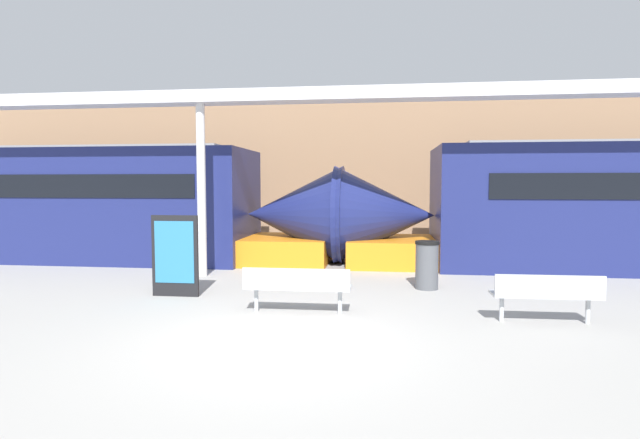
% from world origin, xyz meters
% --- Properties ---
extents(ground_plane, '(60.00, 60.00, 0.00)m').
position_xyz_m(ground_plane, '(0.00, 0.00, 0.00)').
color(ground_plane, '#9E9B96').
extents(station_wall, '(56.00, 0.20, 5.00)m').
position_xyz_m(station_wall, '(0.00, 11.04, 2.50)').
color(station_wall, '#937051').
rests_on(station_wall, ground_plane).
extents(train_right, '(15.45, 2.93, 3.20)m').
position_xyz_m(train_right, '(-7.47, 6.95, 1.51)').
color(train_right, navy).
rests_on(train_right, ground_plane).
extents(bench_near, '(1.76, 0.46, 0.77)m').
position_xyz_m(bench_near, '(-0.00, 1.50, 0.48)').
color(bench_near, '#ADB2B7').
rests_on(bench_near, ground_plane).
extents(bench_far, '(1.60, 0.47, 0.77)m').
position_xyz_m(bench_far, '(3.87, 1.38, 0.48)').
color(bench_far, '#ADB2B7').
rests_on(bench_far, ground_plane).
extents(trash_bin, '(0.48, 0.48, 0.98)m').
position_xyz_m(trash_bin, '(2.29, 3.79, 0.49)').
color(trash_bin, '#4C4F54').
rests_on(trash_bin, ground_plane).
extents(poster_board, '(0.90, 0.07, 1.55)m').
position_xyz_m(poster_board, '(-2.52, 2.50, 0.78)').
color(poster_board, black).
rests_on(poster_board, ground_plane).
extents(support_column_near, '(0.20, 0.20, 3.96)m').
position_xyz_m(support_column_near, '(-2.77, 4.63, 1.98)').
color(support_column_near, silver).
rests_on(support_column_near, ground_plane).
extents(canopy_beam, '(28.00, 0.60, 0.28)m').
position_xyz_m(canopy_beam, '(-2.77, 4.63, 4.10)').
color(canopy_beam, '#B7B7BC').
rests_on(canopy_beam, support_column_near).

